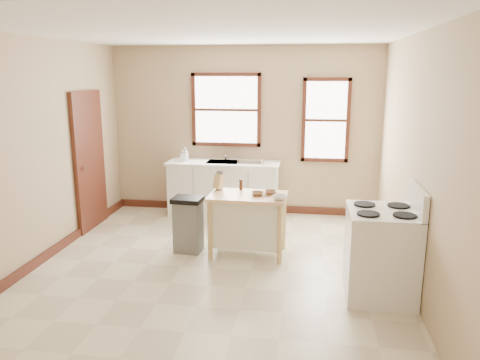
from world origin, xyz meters
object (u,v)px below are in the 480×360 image
Objects in this scene: soap_bottle_a at (186,154)px; bowl_c at (280,198)px; pepper_grinder at (241,185)px; bowl_b at (271,193)px; dish_rack at (251,160)px; trash_bin at (188,225)px; kitchen_island at (248,224)px; knife_block at (219,182)px; bowl_a at (257,194)px; gas_stove at (381,242)px; soap_bottle_b at (183,156)px.

bowl_c is at bearing -46.04° from soap_bottle_a.
bowl_b is (0.42, -0.17, -0.05)m from pepper_grinder.
dish_rack is 0.54× the size of trash_bin.
dish_rack is at bearing 91.61° from pepper_grinder.
kitchen_island is 0.64m from bowl_c.
knife_block reaches higher than kitchen_island.
bowl_c is (0.59, -1.79, -0.13)m from dish_rack.
knife_block reaches higher than bowl_a.
pepper_grinder is at bearing -84.02° from dish_rack.
bowl_c is 1.32m from trash_bin.
dish_rack is 1.61m from bowl_b.
dish_rack is (1.10, -0.04, -0.06)m from soap_bottle_a.
kitchen_island is 0.52m from bowl_b.
bowl_b is at bearing -69.19° from dish_rack.
knife_block is (-0.43, 0.20, 0.51)m from kitchen_island.
trash_bin is (0.46, -1.66, -0.66)m from soap_bottle_a.
trash_bin is 2.55m from gas_stove.
soap_bottle_b reaches higher than bowl_c.
gas_stove reaches higher than bowl_a.
dish_rack is at bearing 72.40° from trash_bin.
dish_rack is at bearing 123.87° from gas_stove.
bowl_a is 1.73m from gas_stove.
gas_stove is at bearing -35.38° from pepper_grinder.
pepper_grinder is at bearing 135.38° from bowl_a.
knife_block is at bearing -96.23° from dish_rack.
soap_bottle_b reaches higher than dish_rack.
kitchen_island is at bearing -59.63° from soap_bottle_b.
kitchen_island is at bearing -79.74° from dish_rack.
bowl_c is 1.40m from gas_stove.
knife_block is 0.60m from bowl_a.
gas_stove reaches higher than bowl_c.
bowl_a is 0.14× the size of gas_stove.
knife_block is 1.33× the size of pepper_grinder.
bowl_c is (0.42, -0.19, 0.44)m from kitchen_island.
bowl_c reaches higher than kitchen_island.
knife_block is at bearing 168.87° from bowl_b.
soap_bottle_b is at bearing 135.86° from bowl_b.
bowl_b is at bearing 117.82° from bowl_c.
gas_stove is at bearing -30.02° from kitchen_island.
knife_block is at bearing -58.46° from soap_bottle_a.
bowl_b is at bearing -52.79° from soap_bottle_b.
kitchen_island is at bearing 148.18° from gas_stove.
pepper_grinder reaches higher than trash_bin.
soap_bottle_b is 0.18× the size of kitchen_island.
bowl_c is at bearing -22.44° from kitchen_island.
pepper_grinder is 0.36m from bowl_a.
soap_bottle_b is 1.82m from pepper_grinder.
pepper_grinder is (1.14, -1.41, -0.14)m from soap_bottle_a.
kitchen_island is 5.54× the size of bowl_b.
bowl_c reaches higher than trash_bin.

